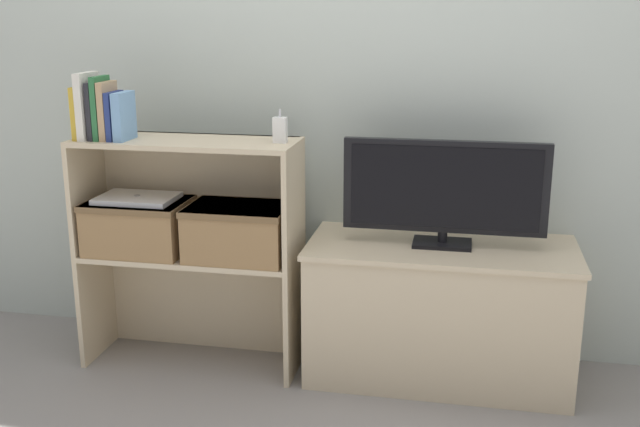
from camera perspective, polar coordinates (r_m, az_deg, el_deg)
The scene contains 17 objects.
ground_plane at distance 2.93m, azimuth -0.62°, elevation -13.33°, with size 16.00×16.00×0.00m, color gray.
wall_back at distance 3.06m, azimuth 1.25°, elevation 11.46°, with size 10.00×0.05×2.40m.
tv_stand at distance 2.97m, azimuth 9.06°, elevation -7.35°, with size 1.02×0.48×0.54m.
tv at distance 2.82m, azimuth 9.47°, elevation 1.82°, with size 0.76×0.14×0.40m.
bookshelf_lower_tier at distance 3.14m, azimuth -9.27°, elevation -5.61°, with size 0.87×0.31×0.47m.
bookshelf_upper_tier at distance 3.00m, azimuth -9.65°, elevation 2.64°, with size 0.87×0.31×0.46m.
book_mustard at distance 3.02m, azimuth -17.71°, elevation 7.34°, with size 0.02×0.14×0.20m.
book_ivory at distance 3.00m, azimuth -17.27°, elevation 7.83°, with size 0.03×0.15×0.25m.
book_charcoal at distance 2.99m, azimuth -16.72°, elevation 7.51°, with size 0.02×0.13×0.22m.
book_forest at distance 2.98m, azimuth -16.33°, elevation 7.72°, with size 0.02×0.13×0.24m.
book_tan at distance 2.97m, azimuth -15.84°, elevation 7.54°, with size 0.03×0.13×0.22m.
book_navy at distance 2.96m, azimuth -15.35°, elevation 7.19°, with size 0.02×0.13×0.18m.
book_skyblue at distance 2.94m, azimuth -14.71°, elevation 7.19°, with size 0.04×0.14×0.18m.
baby_monitor at distance 2.80m, azimuth -3.06°, elevation 6.39°, with size 0.05×0.03×0.13m.
storage_basket_left at distance 3.06m, azimuth -13.63°, elevation -0.74°, with size 0.39×0.28×0.21m.
storage_basket_right at distance 2.91m, azimuth -6.21°, elevation -1.20°, with size 0.39×0.28×0.21m.
laptop at distance 3.03m, azimuth -13.75°, elevation 1.14°, with size 0.30×0.21×0.02m.
Camera 1 is at (0.53, -2.52, 1.40)m, focal length 42.00 mm.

